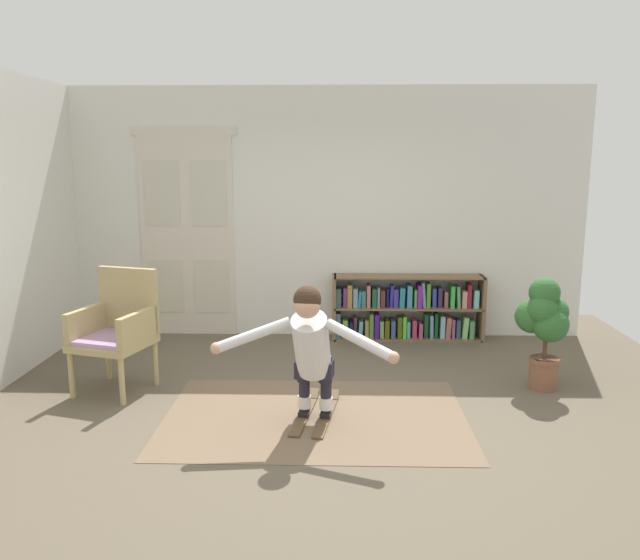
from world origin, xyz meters
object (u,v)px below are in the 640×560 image
at_px(bookshelf, 405,310).
at_px(skis_pair, 316,413).
at_px(person_skier, 311,344).
at_px(wicker_chair, 117,327).
at_px(potted_plant, 544,322).

height_order(bookshelf, skis_pair, bookshelf).
xyz_separation_m(skis_pair, person_skier, (-0.03, -0.21, 0.66)).
bearing_deg(wicker_chair, person_skier, -23.64).
xyz_separation_m(potted_plant, person_skier, (-2.08, -0.89, 0.05)).
height_order(potted_plant, skis_pair, potted_plant).
xyz_separation_m(potted_plant, skis_pair, (-2.05, -0.68, -0.61)).
relative_size(potted_plant, person_skier, 0.74).
distance_m(skis_pair, person_skier, 0.69).
bearing_deg(bookshelf, skis_pair, -112.97).
bearing_deg(potted_plant, wicker_chair, -178.47).
bearing_deg(potted_plant, bookshelf, 124.15).
bearing_deg(person_skier, bookshelf, 68.17).
bearing_deg(wicker_chair, potted_plant, 1.53).
relative_size(wicker_chair, person_skier, 0.79).
height_order(bookshelf, person_skier, person_skier).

